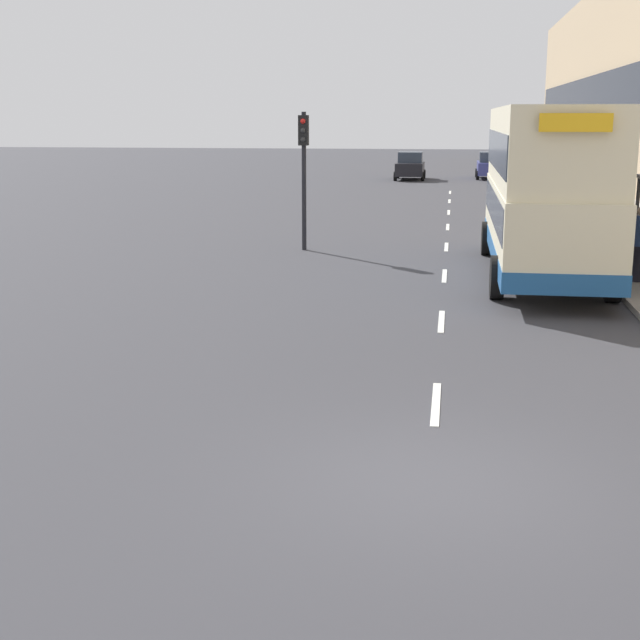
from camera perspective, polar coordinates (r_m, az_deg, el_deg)
The scene contains 15 objects.
ground_plane at distance 10.34m, azimuth 7.10°, elevation -10.29°, with size 220.00×220.00×0.00m, color #38383D.
pavement at distance 48.60m, azimuth 16.07°, elevation 7.65°, with size 5.00×93.00×0.14m.
lane_mark_0 at distance 13.04m, azimuth 7.43°, elevation -5.32°, with size 0.12×2.00×0.01m.
lane_mark_1 at distance 18.23m, azimuth 7.78°, elevation -0.09°, with size 0.12×2.00×0.01m.
lane_mark_2 at distance 23.50m, azimuth 7.97°, elevation 2.81°, with size 0.12×2.00×0.01m.
lane_mark_3 at distance 28.81m, azimuth 8.09°, elevation 4.65°, with size 0.12×2.00×0.01m.
lane_mark_4 at distance 34.14m, azimuth 8.18°, elevation 5.91°, with size 0.12×2.00×0.01m.
lane_mark_5 at distance 39.49m, azimuth 8.24°, elevation 6.83°, with size 0.12×2.00×0.01m.
lane_mark_6 at distance 44.84m, azimuth 8.29°, elevation 7.53°, with size 0.12×2.00×0.01m.
lane_mark_7 at distance 50.20m, azimuth 8.32°, elevation 8.09°, with size 0.12×2.00×0.01m.
double_decker_bus_near at distance 23.72m, azimuth 14.20°, elevation 8.19°, with size 2.85×10.50×4.30m.
car_0 at distance 60.43m, azimuth 5.79°, elevation 9.78°, with size 1.98×4.18×1.81m.
car_1 at distance 62.05m, azimuth 10.92°, elevation 9.68°, with size 2.06×4.29×1.79m.
pedestrian_4 at distance 22.96m, azimuth 19.79°, elevation 4.64°, with size 0.36×0.36×1.83m.
traffic_light_far_kerb at distance 27.65m, azimuth -1.05°, elevation 10.37°, with size 0.30×0.32×4.22m.
Camera 1 is at (0.14, -9.52, 4.04)m, focal length 50.00 mm.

